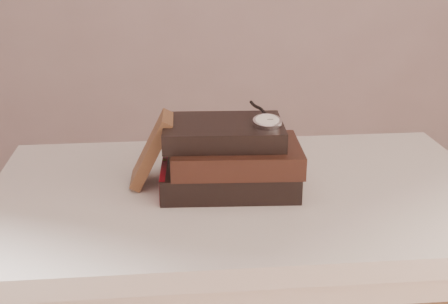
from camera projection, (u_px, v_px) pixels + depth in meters
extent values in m
cube|color=beige|center=(243.00, 197.00, 1.19)|extent=(1.00, 0.60, 0.04)
cube|color=white|center=(243.00, 224.00, 1.21)|extent=(0.88, 0.49, 0.08)
cylinder|color=white|center=(53.00, 297.00, 1.51)|extent=(0.05, 0.05, 0.71)
cylinder|color=white|center=(396.00, 278.00, 1.60)|extent=(0.05, 0.05, 0.71)
cube|color=black|center=(229.00, 176.00, 1.18)|extent=(0.27, 0.20, 0.05)
cube|color=beige|center=(231.00, 176.00, 1.18)|extent=(0.26, 0.18, 0.04)
cube|color=gold|center=(165.00, 171.00, 1.20)|extent=(0.01, 0.01, 0.05)
cube|color=maroon|center=(165.00, 177.00, 1.17)|extent=(0.02, 0.17, 0.05)
cube|color=black|center=(236.00, 155.00, 1.15)|extent=(0.26, 0.18, 0.04)
cube|color=beige|center=(238.00, 155.00, 1.15)|extent=(0.25, 0.17, 0.03)
cube|color=gold|center=(175.00, 151.00, 1.17)|extent=(0.01, 0.01, 0.04)
cube|color=black|center=(223.00, 132.00, 1.16)|extent=(0.24, 0.17, 0.04)
cube|color=beige|center=(225.00, 132.00, 1.16)|extent=(0.23, 0.16, 0.03)
cube|color=gold|center=(166.00, 129.00, 1.17)|extent=(0.01, 0.01, 0.04)
cube|color=#462B1B|center=(152.00, 150.00, 1.18)|extent=(0.09, 0.10, 0.14)
cylinder|color=silver|center=(267.00, 123.00, 1.12)|extent=(0.06, 0.06, 0.02)
cylinder|color=white|center=(267.00, 120.00, 1.12)|extent=(0.05, 0.05, 0.01)
torus|color=silver|center=(267.00, 120.00, 1.12)|extent=(0.05, 0.05, 0.01)
cylinder|color=silver|center=(265.00, 118.00, 1.15)|extent=(0.01, 0.01, 0.01)
cube|color=black|center=(267.00, 118.00, 1.13)|extent=(0.00, 0.02, 0.00)
cube|color=black|center=(270.00, 119.00, 1.12)|extent=(0.01, 0.00, 0.00)
sphere|color=black|center=(265.00, 113.00, 1.16)|extent=(0.01, 0.01, 0.01)
sphere|color=black|center=(263.00, 111.00, 1.17)|extent=(0.01, 0.01, 0.01)
sphere|color=black|center=(262.00, 110.00, 1.18)|extent=(0.01, 0.01, 0.01)
sphere|color=black|center=(260.00, 109.00, 1.19)|extent=(0.01, 0.01, 0.01)
sphere|color=black|center=(259.00, 108.00, 1.19)|extent=(0.01, 0.01, 0.01)
sphere|color=black|center=(257.00, 107.00, 1.20)|extent=(0.01, 0.01, 0.01)
sphere|color=black|center=(256.00, 106.00, 1.21)|extent=(0.01, 0.01, 0.01)
sphere|color=black|center=(254.00, 105.00, 1.22)|extent=(0.01, 0.01, 0.01)
sphere|color=black|center=(253.00, 104.00, 1.23)|extent=(0.01, 0.01, 0.01)
sphere|color=black|center=(251.00, 102.00, 1.24)|extent=(0.01, 0.01, 0.01)
torus|color=silver|center=(168.00, 138.00, 1.23)|extent=(0.05, 0.02, 0.05)
torus|color=silver|center=(196.00, 138.00, 1.23)|extent=(0.05, 0.02, 0.05)
cylinder|color=silver|center=(182.00, 137.00, 1.23)|extent=(0.02, 0.00, 0.00)
cylinder|color=silver|center=(159.00, 132.00, 1.29)|extent=(0.01, 0.12, 0.03)
cylinder|color=silver|center=(207.00, 132.00, 1.29)|extent=(0.01, 0.12, 0.03)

